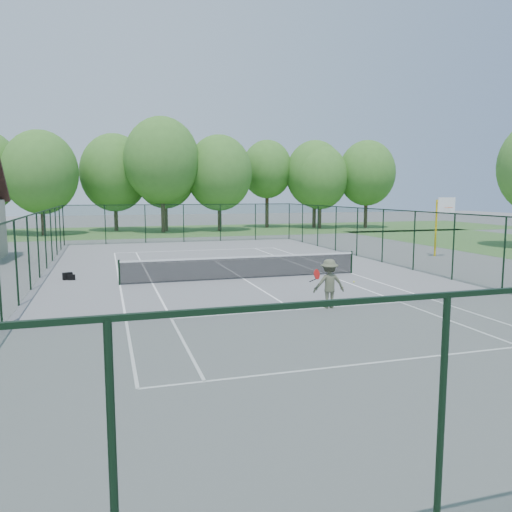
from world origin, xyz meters
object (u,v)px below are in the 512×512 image
object	(u,v)px
basketball_goal	(442,215)
tennis_player	(329,284)
tennis_net	(243,266)
sports_bag_a	(68,276)

from	to	relation	value
basketball_goal	tennis_player	bearing A→B (deg)	-139.69
tennis_net	sports_bag_a	bearing A→B (deg)	164.94
sports_bag_a	basketball_goal	bearing A→B (deg)	-11.22
tennis_net	tennis_player	world-z (taller)	tennis_player
tennis_net	basketball_goal	bearing A→B (deg)	16.59
basketball_goal	sports_bag_a	size ratio (longest dim) A/B	8.87
tennis_net	sports_bag_a	size ratio (longest dim) A/B	26.92
tennis_net	tennis_player	size ratio (longest dim) A/B	5.36
sports_bag_a	tennis_player	world-z (taller)	tennis_player
tennis_player	tennis_net	bearing A→B (deg)	101.09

